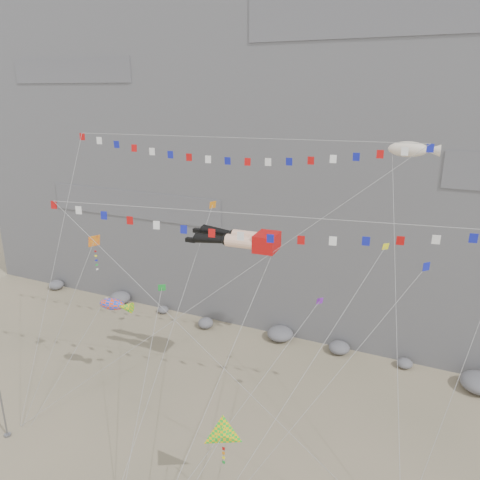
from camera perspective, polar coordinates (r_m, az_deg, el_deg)
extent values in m
plane|color=gray|center=(35.89, -5.32, -24.36)|extent=(120.00, 120.00, 0.00)
cube|color=slate|center=(56.49, 11.09, 18.49)|extent=(80.00, 28.00, 50.00)
cylinder|color=slate|center=(39.56, -26.87, -18.32)|extent=(0.12, 0.12, 3.92)
cube|color=#B90B0B|center=(32.48, 3.28, -0.25)|extent=(1.58, 2.11, 1.21)
cylinder|color=#FFC29F|center=(32.53, 0.00, -0.20)|extent=(2.08, 0.98, 0.89)
sphere|color=black|center=(32.90, -1.65, 0.01)|extent=(0.82, 0.82, 0.82)
cone|color=black|center=(33.40, -3.55, 0.13)|extent=(2.47, 0.85, 0.83)
cube|color=black|center=(34.19, -6.00, 0.01)|extent=(0.80, 0.39, 0.30)
cylinder|color=#FFC29F|center=(33.59, 0.77, 0.39)|extent=(2.08, 0.98, 0.89)
sphere|color=black|center=(33.96, -0.84, 0.59)|extent=(0.82, 0.82, 0.82)
cone|color=black|center=(34.39, -2.69, 0.99)|extent=(2.49, 0.86, 0.89)
cube|color=black|center=(35.10, -5.10, 1.14)|extent=(0.80, 0.39, 0.30)
cylinder|color=gray|center=(29.72, -3.54, -17.19)|extent=(0.03, 0.03, 20.44)
cylinder|color=gray|center=(35.30, -13.72, -5.42)|extent=(0.03, 0.03, 26.84)
cube|color=slate|center=(41.14, -25.22, -19.83)|extent=(0.16, 0.16, 0.10)
cylinder|color=gray|center=(28.85, 10.19, -15.32)|extent=(0.03, 0.03, 20.17)
cylinder|color=gray|center=(37.13, -21.38, -10.92)|extent=(0.03, 0.03, 15.27)
cube|color=slate|center=(40.96, -25.00, -19.99)|extent=(0.16, 0.16, 0.10)
cylinder|color=gray|center=(38.73, -19.83, -14.10)|extent=(0.03, 0.03, 10.85)
cube|color=slate|center=(40.82, -24.17, -20.01)|extent=(0.16, 0.16, 0.10)
cylinder|color=gray|center=(30.23, 19.52, -10.63)|extent=(0.03, 0.03, 24.12)
cylinder|color=gray|center=(33.28, -8.60, -11.56)|extent=(0.03, 0.03, 20.96)
cylinder|color=gray|center=(31.55, 0.62, -19.18)|extent=(0.03, 0.03, 16.95)
cylinder|color=gray|center=(32.43, -11.83, -17.73)|extent=(0.03, 0.03, 14.22)
cylinder|color=gray|center=(28.68, 6.41, -18.02)|extent=(0.03, 0.03, 21.59)
cylinder|color=gray|center=(28.10, 9.13, -18.76)|extent=(0.03, 0.03, 19.43)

